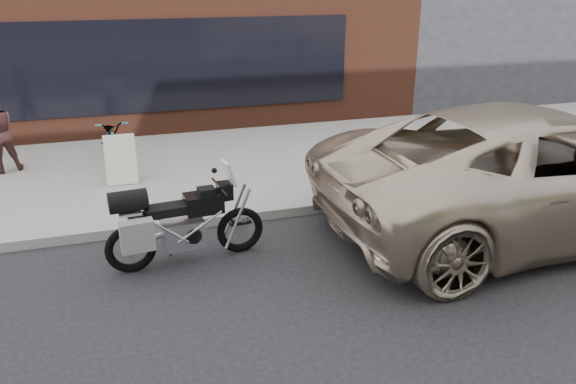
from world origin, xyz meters
name	(u,v)px	position (x,y,z in m)	size (l,w,h in m)	color
ground	(404,383)	(0.00, 0.00, 0.00)	(120.00, 120.00, 0.00)	black
near_sidewalk	(242,158)	(0.00, 7.00, 0.07)	(44.00, 6.00, 0.15)	gray
storefront	(120,23)	(-2.00, 13.98, 2.25)	(14.00, 10.07, 4.50)	#53291B
motorcycle	(176,224)	(-1.76, 2.99, 0.58)	(2.12, 0.82, 1.34)	black
minivan	(538,170)	(3.50, 2.60, 0.92)	(3.05, 6.61, 1.84)	#BAA791
bicycle_front	(112,140)	(-2.50, 7.27, 0.59)	(0.59, 1.68, 0.88)	gray
sandwich_sign	(121,158)	(-2.37, 6.08, 0.58)	(0.54, 0.50, 0.85)	silver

